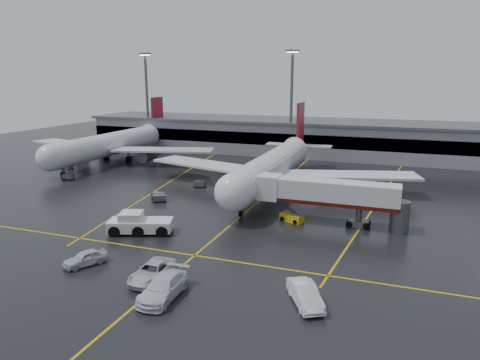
% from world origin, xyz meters
% --- Properties ---
extents(ground, '(220.00, 220.00, 0.00)m').
position_xyz_m(ground, '(0.00, 0.00, 0.00)').
color(ground, black).
rests_on(ground, ground).
extents(apron_line_centre, '(0.25, 90.00, 0.02)m').
position_xyz_m(apron_line_centre, '(0.00, 0.00, 0.01)').
color(apron_line_centre, gold).
rests_on(apron_line_centre, ground).
extents(apron_line_stop, '(60.00, 0.25, 0.02)m').
position_xyz_m(apron_line_stop, '(0.00, -22.00, 0.01)').
color(apron_line_stop, gold).
rests_on(apron_line_stop, ground).
extents(apron_line_left, '(9.99, 69.35, 0.02)m').
position_xyz_m(apron_line_left, '(-20.00, 10.00, 0.01)').
color(apron_line_left, gold).
rests_on(apron_line_left, ground).
extents(apron_line_right, '(7.57, 69.64, 0.02)m').
position_xyz_m(apron_line_right, '(18.00, 10.00, 0.01)').
color(apron_line_right, gold).
rests_on(apron_line_right, ground).
extents(terminal, '(122.00, 19.00, 8.60)m').
position_xyz_m(terminal, '(0.00, 47.93, 4.32)').
color(terminal, gray).
rests_on(terminal, ground).
extents(light_mast_left, '(3.00, 1.20, 25.45)m').
position_xyz_m(light_mast_left, '(-45.00, 42.00, 14.47)').
color(light_mast_left, '#595B60').
rests_on(light_mast_left, ground).
extents(light_mast_mid, '(3.00, 1.20, 25.45)m').
position_xyz_m(light_mast_mid, '(-5.00, 42.00, 14.47)').
color(light_mast_mid, '#595B60').
rests_on(light_mast_mid, ground).
extents(main_airliner, '(48.80, 45.60, 14.10)m').
position_xyz_m(main_airliner, '(0.00, 9.70, 4.21)').
color(main_airliner, silver).
rests_on(main_airliner, ground).
extents(second_airliner, '(48.80, 45.60, 14.10)m').
position_xyz_m(second_airliner, '(-42.00, 21.70, 4.21)').
color(second_airliner, silver).
rests_on(second_airliner, ground).
extents(jet_bridge, '(19.90, 3.40, 6.05)m').
position_xyz_m(jet_bridge, '(11.87, -6.00, 3.93)').
color(jet_bridge, silver).
rests_on(jet_bridge, ground).
extents(pushback_tractor, '(8.49, 5.68, 2.82)m').
position_xyz_m(pushback_tractor, '(-9.79, -17.80, 1.12)').
color(pushback_tractor, silver).
rests_on(pushback_tractor, ground).
extents(belt_loader, '(3.55, 2.57, 2.07)m').
position_xyz_m(belt_loader, '(7.24, -6.75, 0.51)').
color(belt_loader, gold).
rests_on(belt_loader, ground).
extents(service_van_a, '(2.95, 6.12, 1.68)m').
position_xyz_m(service_van_a, '(-1.22, -28.72, 0.84)').
color(service_van_a, silver).
rests_on(service_van_a, ground).
extents(service_van_b, '(2.90, 6.68, 1.91)m').
position_xyz_m(service_van_b, '(1.53, -31.38, 0.96)').
color(service_van_b, silver).
rests_on(service_van_b, ground).
extents(service_van_c, '(4.37, 5.67, 1.79)m').
position_xyz_m(service_van_c, '(13.63, -28.24, 0.90)').
color(service_van_c, white).
rests_on(service_van_c, ground).
extents(service_van_d, '(3.72, 4.89, 1.55)m').
position_xyz_m(service_van_d, '(-9.62, -28.14, 0.78)').
color(service_van_d, silver).
rests_on(service_van_d, ground).
extents(baggage_cart_a, '(2.38, 2.16, 1.12)m').
position_xyz_m(baggage_cart_a, '(-14.67, -4.45, 0.63)').
color(baggage_cart_a, '#595B60').
rests_on(baggage_cart_a, ground).
extents(baggage_cart_b, '(2.06, 1.40, 1.12)m').
position_xyz_m(baggage_cart_b, '(-15.55, -3.26, 0.63)').
color(baggage_cart_b, '#595B60').
rests_on(baggage_cart_b, ground).
extents(baggage_cart_c, '(2.26, 1.76, 1.12)m').
position_xyz_m(baggage_cart_c, '(-12.80, 6.35, 0.63)').
color(baggage_cart_c, '#595B60').
rests_on(baggage_cart_c, ground).
extents(baggage_cart_d, '(2.28, 1.80, 1.12)m').
position_xyz_m(baggage_cart_d, '(-45.85, 10.88, 0.63)').
color(baggage_cart_d, '#595B60').
rests_on(baggage_cart_d, ground).
extents(baggage_cart_e, '(2.05, 1.37, 1.12)m').
position_xyz_m(baggage_cart_e, '(-38.96, 3.11, 0.63)').
color(baggage_cart_e, '#595B60').
rests_on(baggage_cart_e, ground).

